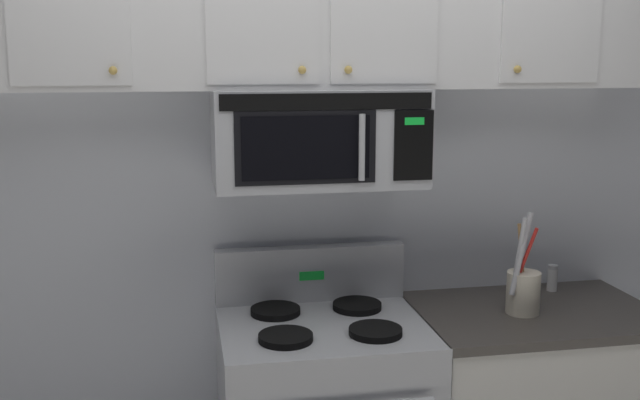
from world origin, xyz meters
name	(u,v)px	position (x,y,z in m)	size (l,w,h in m)	color
back_wall	(306,186)	(0.00, 0.79, 1.35)	(5.20, 0.10, 2.70)	silver
over_range_microwave	(317,137)	(0.00, 0.54, 1.58)	(0.76, 0.43, 0.35)	#B7BABF
upper_cabinets	(316,11)	(0.00, 0.57, 2.02)	(2.50, 0.36, 0.55)	silver
utensil_crock_cream	(523,288)	(0.77, 0.40, 1.00)	(0.14, 0.13, 0.40)	beige
salt_shaker	(552,278)	(1.02, 0.63, 0.95)	(0.04, 0.04, 0.11)	white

